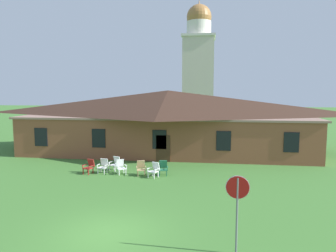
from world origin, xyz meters
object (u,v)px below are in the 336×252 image
(lawn_chair_right_end, at_px, (141,168))
(lawn_chair_under_eave, at_px, (163,168))
(lawn_chair_by_porch, at_px, (89,166))
(lawn_chair_left_end, at_px, (115,163))
(lawn_chair_middle, at_px, (121,166))
(lawn_chair_far_side, at_px, (154,169))
(stop_sign, at_px, (237,199))
(lawn_chair_near_door, at_px, (103,166))

(lawn_chair_right_end, xyz_separation_m, lawn_chair_under_eave, (1.44, 0.20, 0.00))
(lawn_chair_by_porch, relative_size, lawn_chair_left_end, 1.00)
(lawn_chair_right_end, bearing_deg, lawn_chair_middle, 174.66)
(lawn_chair_middle, relative_size, lawn_chair_far_side, 1.00)
(lawn_chair_left_end, height_order, lawn_chair_right_end, same)
(stop_sign, xyz_separation_m, lawn_chair_left_end, (-7.46, 10.42, -1.45))
(lawn_chair_near_door, bearing_deg, lawn_chair_under_eave, -0.00)
(lawn_chair_left_end, distance_m, lawn_chair_middle, 1.10)
(lawn_chair_by_porch, height_order, lawn_chair_under_eave, same)
(lawn_chair_left_end, bearing_deg, lawn_chair_middle, -53.67)
(lawn_chair_by_porch, bearing_deg, lawn_chair_far_side, -3.79)
(lawn_chair_near_door, bearing_deg, stop_sign, -50.03)
(lawn_chair_far_side, xyz_separation_m, lawn_chair_under_eave, (0.49, 0.56, 0.00))
(stop_sign, xyz_separation_m, lawn_chair_far_side, (-4.45, 9.05, -1.45))
(lawn_chair_by_porch, relative_size, lawn_chair_middle, 1.00)
(lawn_chair_middle, height_order, lawn_chair_right_end, same)
(lawn_chair_middle, bearing_deg, lawn_chair_right_end, -5.34)
(lawn_chair_right_end, bearing_deg, lawn_chair_by_porch, -179.05)
(lawn_chair_near_door, distance_m, lawn_chair_right_end, 2.66)
(stop_sign, bearing_deg, lawn_chair_under_eave, 112.39)
(lawn_chair_by_porch, height_order, lawn_chair_middle, same)
(stop_sign, distance_m, lawn_chair_under_eave, 10.49)
(lawn_chair_near_door, xyz_separation_m, lawn_chair_middle, (1.24, -0.07, 0.00))
(lawn_chair_left_end, bearing_deg, lawn_chair_far_side, -24.57)
(lawn_chair_middle, bearing_deg, stop_sign, -54.46)
(lawn_chair_middle, relative_size, lawn_chair_right_end, 1.00)
(lawn_chair_right_end, xyz_separation_m, lawn_chair_far_side, (0.95, -0.36, 0.00))
(lawn_chair_middle, distance_m, lawn_chair_right_end, 1.42)
(stop_sign, distance_m, lawn_chair_far_side, 10.19)
(lawn_chair_far_side, bearing_deg, lawn_chair_left_end, 155.43)
(lawn_chair_far_side, relative_size, lawn_chair_under_eave, 1.00)
(stop_sign, relative_size, lawn_chair_by_porch, 2.86)
(lawn_chair_left_end, bearing_deg, lawn_chair_by_porch, -143.80)
(lawn_chair_right_end, relative_size, lawn_chair_under_eave, 1.00)
(lawn_chair_by_porch, relative_size, lawn_chair_near_door, 1.00)
(stop_sign, bearing_deg, lawn_chair_far_side, 116.21)
(stop_sign, relative_size, lawn_chair_near_door, 2.86)
(lawn_chair_under_eave, bearing_deg, lawn_chair_far_side, -131.33)
(lawn_chair_right_end, bearing_deg, lawn_chair_near_door, 175.58)
(stop_sign, bearing_deg, lawn_chair_left_end, 125.61)
(lawn_chair_near_door, bearing_deg, lawn_chair_by_porch, -163.39)
(lawn_chair_left_end, distance_m, lawn_chair_under_eave, 3.60)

